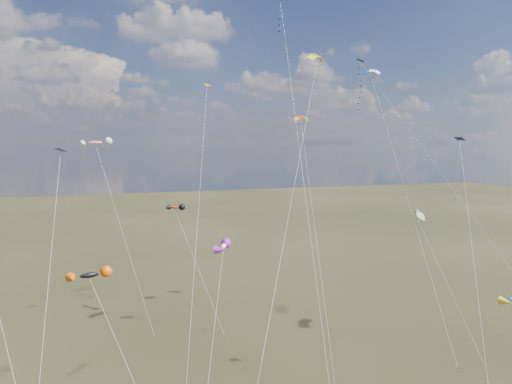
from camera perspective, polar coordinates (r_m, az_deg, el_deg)
name	(u,v)px	position (r m, az deg, el deg)	size (l,w,h in m)	color
diamond_black_high	(371,99)	(62.34, 14.14, 11.27)	(15.49, 23.22, 35.43)	black
diamond_navy_tall	(284,44)	(58.51, 3.52, 18.03)	(5.59, 26.76, 42.62)	#071643
diamond_black_mid	(54,218)	(45.47, -23.89, -2.98)	(2.16, 18.60, 23.90)	black
diamond_navy_right	(460,182)	(46.41, 24.11, 1.16)	(8.29, 14.68, 24.95)	#0B1A54
diamond_orange_center	(200,181)	(50.19, -6.96, 1.43)	(7.80, 23.18, 31.83)	#C66713
parafoil_yellow	(316,57)	(55.37, 7.53, 16.38)	(19.01, 26.38, 35.14)	yellow
parafoil_blue_white	(372,72)	(67.03, 14.35, 14.28)	(2.53, 19.46, 34.93)	blue
parafoil_striped	(420,212)	(59.94, 19.80, -2.38)	(3.47, 11.38, 16.70)	yellow
parafoil_tricolor	(302,120)	(55.09, 5.74, 8.97)	(3.57, 15.50, 27.93)	yellow
novelty_black_orange	(90,276)	(42.67, -20.08, -9.78)	(7.51, 10.87, 13.57)	black
novelty_orange_black	(175,208)	(63.23, -10.14, -1.95)	(6.34, 9.30, 16.15)	#EC4517
novelty_white_purple	(223,247)	(38.83, -4.11, -6.90)	(5.39, 10.13, 16.21)	white
novelty_redwhite_stripe	(96,143)	(68.60, -19.42, 5.79)	(8.46, 13.18, 25.11)	red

